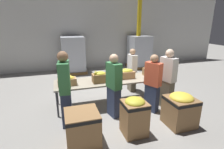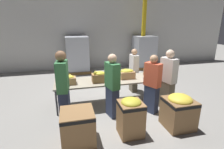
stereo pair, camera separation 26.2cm
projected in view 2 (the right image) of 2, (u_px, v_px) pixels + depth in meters
ground_plane at (113, 103)px, 5.38m from camera, size 30.00×30.00×0.00m
wall_back at (91, 30)px, 8.94m from camera, size 16.00×0.08×4.00m
sorting_table at (113, 81)px, 5.17m from camera, size 3.35×0.90×0.76m
banana_box_0 at (67, 80)px, 4.73m from camera, size 0.49×0.32×0.25m
banana_box_1 at (99, 77)px, 4.92m from camera, size 0.42×0.32×0.32m
banana_box_2 at (127, 74)px, 5.24m from camera, size 0.44×0.31×0.28m
banana_box_3 at (152, 71)px, 5.46m from camera, size 0.47×0.30×0.32m
volunteer_0 at (152, 85)px, 4.63m from camera, size 0.39×0.48×1.59m
volunteer_1 at (168, 80)px, 4.81m from camera, size 0.33×0.50×1.69m
volunteer_2 at (63, 89)px, 4.07m from camera, size 0.29×0.50×1.79m
volunteer_3 at (112, 86)px, 4.42m from camera, size 0.32×0.48×1.65m
volunteer_4 at (134, 71)px, 6.08m from camera, size 0.21×0.41×1.52m
donation_bin_0 at (78, 126)px, 3.51m from camera, size 0.66×0.66×0.71m
donation_bin_1 at (131, 116)px, 3.75m from camera, size 0.51×0.51×0.86m
donation_bin_2 at (179, 110)px, 4.04m from camera, size 0.64×0.64×0.82m
support_pillar at (143, 30)px, 8.90m from camera, size 0.16×0.16×4.00m
pallet_stack_0 at (78, 60)px, 8.47m from camera, size 1.05×1.05×1.28m
pallet_stack_1 at (77, 55)px, 8.43m from camera, size 1.13×1.13×1.73m
pallet_stack_2 at (144, 52)px, 9.25m from camera, size 1.11×1.11×1.68m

